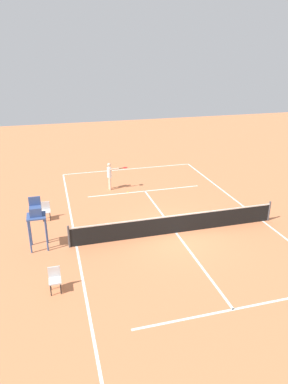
# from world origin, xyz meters

# --- Properties ---
(ground_plane) EXTENTS (60.00, 60.00, 0.00)m
(ground_plane) POSITION_xyz_m (0.00, 0.00, 0.00)
(ground_plane) COLOR #D37A4C
(court_lines) EXTENTS (9.71, 20.75, 0.01)m
(court_lines) POSITION_xyz_m (0.00, 0.00, 0.00)
(court_lines) COLOR white
(court_lines) RESTS_ON ground
(tennis_net) EXTENTS (10.31, 0.10, 1.07)m
(tennis_net) POSITION_xyz_m (0.00, 0.00, 0.50)
(tennis_net) COLOR #4C4C51
(tennis_net) RESTS_ON ground
(player_serving) EXTENTS (1.32, 0.46, 1.76)m
(player_serving) POSITION_xyz_m (2.02, -6.60, 1.05)
(player_serving) COLOR beige
(player_serving) RESTS_ON ground
(tennis_ball) EXTENTS (0.07, 0.07, 0.07)m
(tennis_ball) POSITION_xyz_m (1.10, -5.73, 0.03)
(tennis_ball) COLOR #CCE033
(tennis_ball) RESTS_ON ground
(umpire_chair) EXTENTS (0.80, 0.80, 2.41)m
(umpire_chair) POSITION_xyz_m (6.40, -0.32, 1.61)
(umpire_chair) COLOR #38518C
(umpire_chair) RESTS_ON ground
(courtside_chair_near) EXTENTS (0.44, 0.46, 0.95)m
(courtside_chair_near) POSITION_xyz_m (5.83, 3.02, 0.53)
(courtside_chair_near) COLOR #262626
(courtside_chair_near) RESTS_ON ground
(courtside_chair_mid) EXTENTS (0.44, 0.46, 0.95)m
(courtside_chair_mid) POSITION_xyz_m (6.05, -3.21, 0.53)
(courtside_chair_mid) COLOR #262626
(courtside_chair_mid) RESTS_ON ground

